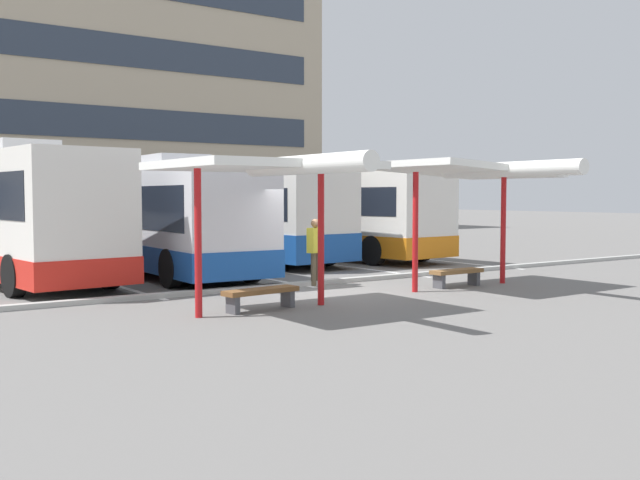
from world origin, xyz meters
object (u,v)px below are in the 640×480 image
Objects in this scene: coach_bus_2 at (235,216)px; bench_0 at (261,294)px; coach_bus_0 at (2,215)px; waiting_passenger_0 at (315,247)px; coach_bus_3 at (322,214)px; waiting_shelter_0 at (270,169)px; bench_1 at (457,274)px; waiting_shelter_1 at (470,172)px; coach_bus_1 at (155,219)px.

bench_0 is at bearing -115.80° from coach_bus_2.
waiting_passenger_0 is (6.26, -6.63, -0.77)m from coach_bus_0.
coach_bus_0 reaches higher than coach_bus_3.
coach_bus_0 reaches higher than waiting_passenger_0.
bench_0 is at bearing -139.51° from waiting_passenger_0.
waiting_shelter_0 is 3.33× the size of bench_1.
bench_1 is at bearing 90.00° from waiting_shelter_1.
waiting_shelter_1 is at bearing -43.89° from waiting_passenger_0.
coach_bus_2 is at bearing 29.26° from coach_bus_1.
coach_bus_0 is 4.33m from coach_bus_1.
coach_bus_1 is 9.47m from bench_1.
coach_bus_0 is at bearing 133.33° from waiting_passenger_0.
coach_bus_1 reaches higher than bench_0.
coach_bus_0 is 7.11× the size of bench_0.
coach_bus_0 is 1.05× the size of coach_bus_3.
coach_bus_2 is at bearing 95.13° from bench_1.
coach_bus_1 is 9.06m from waiting_shelter_0.
waiting_shelter_1 is 4.37m from waiting_passenger_0.
coach_bus_0 is 9.99m from bench_0.
coach_bus_2 is 2.10× the size of waiting_shelter_1.
coach_bus_2 is 8.18m from waiting_passenger_0.
coach_bus_2 is 10.35m from bench_1.
waiting_passenger_0 is at bearing 136.11° from waiting_shelter_1.
coach_bus_1 is 6.10m from waiting_passenger_0.
coach_bus_0 is 7.91× the size of bench_1.
waiting_passenger_0 is at bearing -70.48° from coach_bus_1.
bench_1 is (-2.76, -9.98, -1.30)m from coach_bus_3.
waiting_shelter_0 is at bearing -171.93° from bench_1.
coach_bus_1 reaches higher than waiting_passenger_0.
waiting_shelter_0 is 4.91m from waiting_passenger_0.
waiting_shelter_1 is (0.92, -10.65, 1.34)m from coach_bus_2.
coach_bus_2 is (3.94, 2.21, -0.03)m from coach_bus_1.
waiting_passenger_0 reaches higher than bench_1.
coach_bus_0 reaches higher than bench_1.
waiting_shelter_0 is at bearing -90.00° from bench_0.
waiting_shelter_1 is (4.86, -8.45, 1.30)m from coach_bus_1.
bench_0 is 1.11× the size of bench_1.
coach_bus_3 is at bearing 14.44° from coach_bus_1.
coach_bus_1 is at bearing 81.70° from bench_0.
bench_1 is at bearing -58.78° from coach_bus_1.
waiting_shelter_0 is 2.98× the size of waiting_passenger_0.
coach_bus_0 reaches higher than waiting_shelter_0.
waiting_shelter_1 is 2.63m from bench_1.
coach_bus_2 is 3.69m from coach_bus_3.
coach_bus_2 is 6.32× the size of waiting_passenger_0.
coach_bus_2 reaches higher than bench_0.
coach_bus_3 is at bearing 75.14° from waiting_shelter_1.
waiting_shelter_1 reaches higher than waiting_passenger_0.
waiting_shelter_1 is 3.37× the size of bench_1.
bench_0 is at bearing -175.37° from bench_1.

